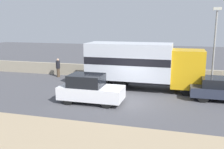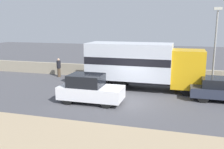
{
  "view_description": "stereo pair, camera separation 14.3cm",
  "coord_description": "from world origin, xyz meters",
  "px_view_note": "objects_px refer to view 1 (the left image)",
  "views": [
    {
      "loc": [
        3.17,
        -14.46,
        4.66
      ],
      "look_at": [
        -1.1,
        0.99,
        1.37
      ],
      "focal_mm": 40.0,
      "sensor_mm": 36.0,
      "label": 1
    },
    {
      "loc": [
        3.31,
        -14.42,
        4.66
      ],
      "look_at": [
        -1.1,
        0.99,
        1.37
      ],
      "focal_mm": 40.0,
      "sensor_mm": 36.0,
      "label": 2
    }
  ],
  "objects_px": {
    "street_lamp": "(215,41)",
    "car_sedan_second": "(223,89)",
    "car_hatchback": "(90,89)",
    "box_truck": "(140,63)",
    "pedestrian": "(58,67)"
  },
  "relations": [
    {
      "from": "street_lamp",
      "to": "car_sedan_second",
      "type": "xyz_separation_m",
      "value": [
        0.26,
        -3.46,
        -2.71
      ]
    },
    {
      "from": "box_truck",
      "to": "car_hatchback",
      "type": "xyz_separation_m",
      "value": [
        -2.34,
        -3.91,
        -1.07
      ]
    },
    {
      "from": "box_truck",
      "to": "car_hatchback",
      "type": "bearing_deg",
      "value": -120.85
    },
    {
      "from": "street_lamp",
      "to": "box_truck",
      "type": "relative_size",
      "value": 0.71
    },
    {
      "from": "street_lamp",
      "to": "car_hatchback",
      "type": "bearing_deg",
      "value": -140.88
    },
    {
      "from": "pedestrian",
      "to": "car_hatchback",
      "type": "bearing_deg",
      "value": -49.29
    },
    {
      "from": "car_sedan_second",
      "to": "pedestrian",
      "type": "relative_size",
      "value": 2.45
    },
    {
      "from": "car_hatchback",
      "to": "box_truck",
      "type": "bearing_deg",
      "value": 59.15
    },
    {
      "from": "car_hatchback",
      "to": "car_sedan_second",
      "type": "relative_size",
      "value": 0.94
    },
    {
      "from": "car_hatchback",
      "to": "car_sedan_second",
      "type": "xyz_separation_m",
      "value": [
        7.7,
        2.59,
        -0.12
      ]
    },
    {
      "from": "car_sedan_second",
      "to": "street_lamp",
      "type": "bearing_deg",
      "value": 94.33
    },
    {
      "from": "box_truck",
      "to": "car_sedan_second",
      "type": "relative_size",
      "value": 2.01
    },
    {
      "from": "street_lamp",
      "to": "car_sedan_second",
      "type": "bearing_deg",
      "value": -85.67
    },
    {
      "from": "box_truck",
      "to": "car_sedan_second",
      "type": "bearing_deg",
      "value": -13.9
    },
    {
      "from": "street_lamp",
      "to": "pedestrian",
      "type": "distance_m",
      "value": 12.97
    }
  ]
}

